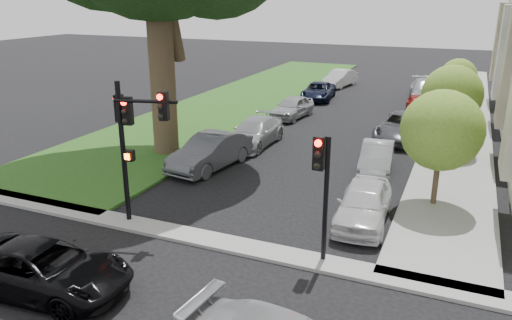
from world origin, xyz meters
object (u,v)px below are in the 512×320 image
at_px(car_parked_8, 318,91).
at_px(car_parked_9, 340,78).
at_px(small_tree_a, 442,131).
at_px(traffic_signal_secondary, 322,176).
at_px(car_parked_7, 292,107).
at_px(car_parked_5, 211,152).
at_px(car_cross_near, 43,269).
at_px(car_parked_2, 403,126).
at_px(car_parked_6, 254,132).
at_px(car_parked_0, 364,203).
at_px(car_parked_3, 418,105).
at_px(small_tree_c, 458,77).
at_px(car_parked_1, 377,157).
at_px(small_tree_b, 452,95).
at_px(car_parked_4, 425,91).
at_px(traffic_signal_main, 131,129).

xyz_separation_m(car_parked_8, car_parked_9, (0.13, 6.28, 0.07)).
bearing_deg(small_tree_a, traffic_signal_secondary, -116.38).
bearing_deg(car_parked_7, car_parked_5, -84.65).
distance_m(car_cross_near, car_parked_2, 20.75).
bearing_deg(car_parked_9, car_parked_6, -79.24).
height_order(car_parked_0, car_parked_3, car_parked_0).
height_order(small_tree_a, car_parked_9, small_tree_a).
xyz_separation_m(car_cross_near, car_parked_9, (-0.39, 34.73, 0.03)).
height_order(small_tree_a, car_cross_near, small_tree_a).
relative_size(car_parked_7, car_parked_8, 0.89).
bearing_deg(car_cross_near, small_tree_c, -23.32).
distance_m(small_tree_c, car_parked_9, 11.98).
relative_size(traffic_signal_secondary, car_parked_1, 1.00).
bearing_deg(car_parked_1, small_tree_b, 51.79).
height_order(car_parked_0, car_parked_5, car_parked_5).
xyz_separation_m(small_tree_a, car_parked_1, (-2.78, 3.21, -2.37)).
height_order(car_parked_5, car_parked_9, car_parked_5).
bearing_deg(car_parked_2, traffic_signal_secondary, -87.27).
bearing_deg(small_tree_b, car_parked_0, -102.34).
distance_m(small_tree_b, car_parked_4, 13.57).
bearing_deg(car_parked_7, small_tree_c, 38.42).
height_order(car_parked_1, car_parked_9, car_parked_9).
height_order(car_parked_4, car_parked_5, car_parked_5).
bearing_deg(car_parked_1, car_parked_9, 102.73).
bearing_deg(car_parked_5, small_tree_c, 68.37).
bearing_deg(traffic_signal_main, car_parked_5, 94.04).
xyz_separation_m(traffic_signal_secondary, car_parked_4, (0.64, 26.61, -2.01)).
distance_m(car_parked_0, car_parked_8, 22.03).
bearing_deg(car_parked_6, car_parked_1, -12.10).
bearing_deg(car_parked_2, traffic_signal_main, -111.06).
relative_size(car_parked_3, car_parked_7, 0.93).
relative_size(small_tree_c, traffic_signal_secondary, 0.92).
relative_size(traffic_signal_secondary, car_parked_3, 1.03).
height_order(small_tree_b, car_parked_5, small_tree_b).
xyz_separation_m(small_tree_b, car_parked_3, (-2.25, 8.23, -2.34)).
bearing_deg(small_tree_b, small_tree_c, 90.00).
relative_size(car_cross_near, car_parked_7, 1.19).
distance_m(traffic_signal_secondary, car_parked_3, 21.76).
distance_m(traffic_signal_secondary, car_parked_6, 12.76).
relative_size(traffic_signal_secondary, car_parked_2, 0.75).
xyz_separation_m(traffic_signal_secondary, car_parked_9, (-6.91, 30.19, -2.08)).
bearing_deg(car_parked_3, car_parked_4, 82.19).
relative_size(car_parked_0, car_parked_1, 1.09).
distance_m(car_parked_4, car_parked_6, 17.60).
height_order(traffic_signal_main, car_parked_9, traffic_signal_main).
xyz_separation_m(car_parked_1, car_parked_8, (-7.16, 14.86, -0.01)).
distance_m(small_tree_b, car_parked_2, 3.63).
height_order(small_tree_a, car_parked_6, small_tree_a).
relative_size(car_parked_4, car_parked_9, 1.23).
bearing_deg(car_parked_8, small_tree_c, -8.65).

